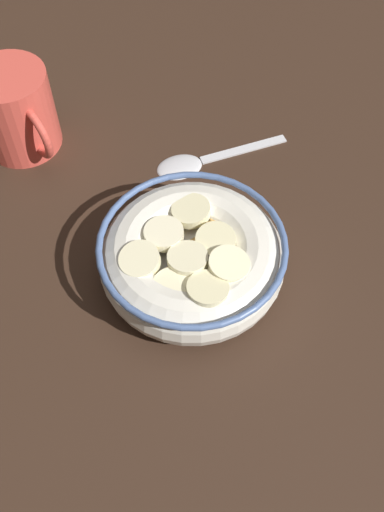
% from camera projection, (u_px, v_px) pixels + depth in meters
% --- Properties ---
extents(ground_plane, '(1.38, 1.38, 0.02)m').
position_uv_depth(ground_plane, '(192.00, 280.00, 0.55)').
color(ground_plane, '#332116').
extents(cereal_bowl, '(0.16, 0.16, 0.06)m').
position_uv_depth(cereal_bowl, '(192.00, 258.00, 0.52)').
color(cereal_bowl, silver).
rests_on(cereal_bowl, ground_plane).
extents(spoon, '(0.07, 0.14, 0.01)m').
position_uv_depth(spoon, '(193.00, 161.00, 0.62)').
color(spoon, silver).
rests_on(spoon, ground_plane).
extents(coffee_mug, '(0.11, 0.08, 0.09)m').
position_uv_depth(coffee_mug, '(16.00, 111.00, 0.60)').
color(coffee_mug, '#D84C3F').
rests_on(coffee_mug, ground_plane).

